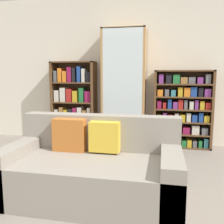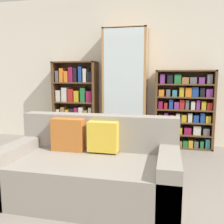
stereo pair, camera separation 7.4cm
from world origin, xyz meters
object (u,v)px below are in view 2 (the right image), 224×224
Objects in this scene: display_cabinet at (125,88)px; bookshelf_right at (184,110)px; couch at (91,169)px; wine_bottle at (138,153)px; bookshelf_left at (76,104)px.

bookshelf_right is at bearing 0.90° from display_cabinet.
bookshelf_right is (1.04, 2.07, 0.37)m from couch.
display_cabinet is 1.10m from bookshelf_right.
wine_bottle is at bearing -123.28° from bookshelf_right.
bookshelf_right is at bearing 56.72° from wine_bottle.
couch is 0.86× the size of display_cabinet.
display_cabinet reaches higher than wine_bottle.
bookshelf_left is 1.12× the size of bookshelf_right.
bookshelf_left is at bearing -180.00° from bookshelf_right.
bookshelf_left reaches higher than wine_bottle.
bookshelf_left is at bearing 114.67° from couch.
couch is 1.33× the size of bookshelf_right.
couch is at bearing -109.32° from wine_bottle.
bookshelf_left is 1.99m from bookshelf_right.
wine_bottle is (1.32, -1.01, -0.56)m from bookshelf_left.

